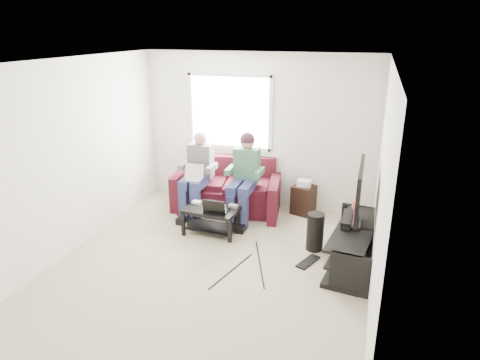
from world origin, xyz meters
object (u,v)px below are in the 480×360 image
(sofa, at_px, (227,191))
(end_table, at_px, (303,198))
(tv_stand, at_px, (354,247))
(tv, at_px, (359,192))
(coffee_table, at_px, (211,215))
(subwoofer, at_px, (315,232))

(sofa, distance_m, end_table, 1.30)
(tv_stand, xyz_separation_m, end_table, (-0.90, 1.40, 0.03))
(tv, bearing_deg, coffee_table, 175.60)
(sofa, bearing_deg, tv_stand, -29.17)
(end_table, bearing_deg, sofa, -171.96)
(end_table, bearing_deg, coffee_table, -136.65)
(coffee_table, relative_size, tv_stand, 0.52)
(coffee_table, bearing_deg, subwoofer, -1.88)
(tv, relative_size, subwoofer, 2.04)
(sofa, height_order, end_table, sofa)
(tv_stand, bearing_deg, subwoofer, 158.63)
(tv_stand, bearing_deg, end_table, 122.68)
(end_table, bearing_deg, tv, -55.45)
(sofa, distance_m, coffee_table, 0.96)
(tv, relative_size, end_table, 1.86)
(tv, xyz_separation_m, subwoofer, (-0.54, 0.11, -0.71))
(tv, height_order, subwoofer, tv)
(tv, xyz_separation_m, end_table, (-0.90, 1.30, -0.71))
(coffee_table, height_order, subwoofer, subwoofer)
(coffee_table, relative_size, subwoofer, 1.54)
(tv_stand, distance_m, tv, 0.75)
(sofa, height_order, subwoofer, sofa)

